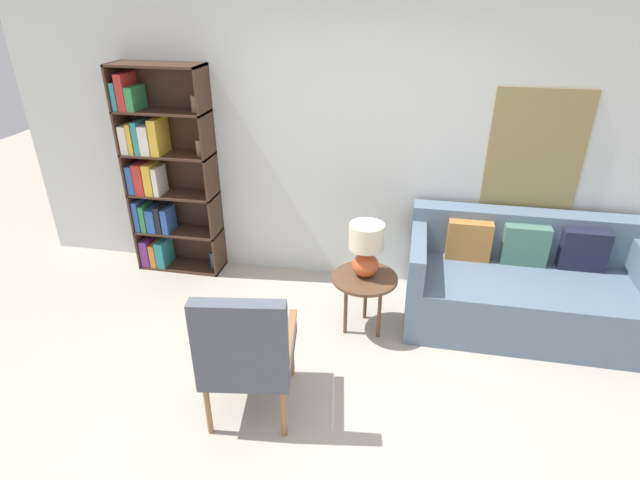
# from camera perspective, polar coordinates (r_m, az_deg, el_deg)

# --- Properties ---
(ground_plane) EXTENTS (14.00, 14.00, 0.00)m
(ground_plane) POSITION_cam_1_polar(r_m,az_deg,el_deg) (3.40, -1.42, -21.34)
(ground_plane) COLOR #B2A899
(wall_back) EXTENTS (6.40, 0.08, 2.70)m
(wall_back) POSITION_cam_1_polar(r_m,az_deg,el_deg) (4.42, 4.36, 11.40)
(wall_back) COLOR silver
(wall_back) RESTS_ON ground_plane
(bookshelf) EXTENTS (0.82, 0.30, 1.96)m
(bookshelf) POSITION_cam_1_polar(r_m,az_deg,el_deg) (4.92, -17.85, 6.91)
(bookshelf) COLOR #422B1E
(bookshelf) RESTS_ON ground_plane
(armchair) EXTENTS (0.64, 0.70, 0.99)m
(armchair) POSITION_cam_1_polar(r_m,az_deg,el_deg) (3.15, -8.47, -12.19)
(armchair) COLOR olive
(armchair) RESTS_ON ground_plane
(couch) EXTENTS (1.86, 0.93, 0.87)m
(couch) POSITION_cam_1_polar(r_m,az_deg,el_deg) (4.45, 22.05, -4.87)
(couch) COLOR slate
(couch) RESTS_ON ground_plane
(side_table) EXTENTS (0.52, 0.52, 0.50)m
(side_table) POSITION_cam_1_polar(r_m,az_deg,el_deg) (3.96, 5.11, -4.86)
(side_table) COLOR brown
(side_table) RESTS_ON ground_plane
(table_lamp) EXTENTS (0.27, 0.27, 0.44)m
(table_lamp) POSITION_cam_1_polar(r_m,az_deg,el_deg) (3.84, 5.29, -0.80)
(table_lamp) COLOR #C65128
(table_lamp) RESTS_ON side_table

